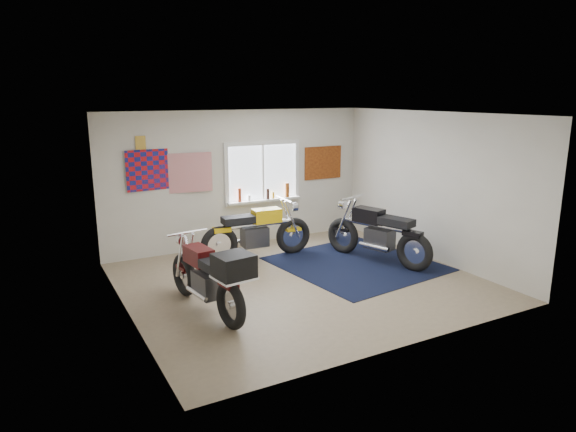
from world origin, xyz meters
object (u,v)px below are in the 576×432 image
navy_rug (356,264)px  yellow_triumph (257,233)px  black_chrome_bike (378,235)px  maroon_tourer (211,277)px

navy_rug → yellow_triumph: size_ratio=1.19×
yellow_triumph → black_chrome_bike: size_ratio=1.01×
navy_rug → yellow_triumph: (-1.42, 1.16, 0.48)m
maroon_tourer → navy_rug: bearing=-82.7°
navy_rug → maroon_tourer: (-3.04, -0.81, 0.54)m
yellow_triumph → navy_rug: bearing=-36.4°
navy_rug → black_chrome_bike: (0.43, -0.05, 0.50)m
black_chrome_bike → maroon_tourer: bearing=83.7°
yellow_triumph → black_chrome_bike: black_chrome_bike is taller
navy_rug → yellow_triumph: bearing=140.8°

